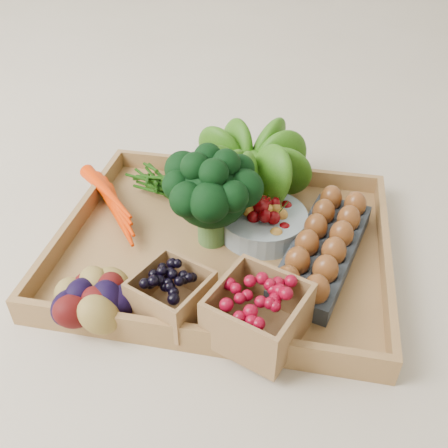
% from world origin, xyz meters
% --- Properties ---
extents(ground, '(4.00, 4.00, 0.00)m').
position_xyz_m(ground, '(0.00, 0.00, 0.00)').
color(ground, beige).
rests_on(ground, ground).
extents(tray, '(0.55, 0.45, 0.01)m').
position_xyz_m(tray, '(0.00, 0.00, 0.01)').
color(tray, '#A17643').
rests_on(tray, ground).
extents(carrots, '(0.19, 0.14, 0.05)m').
position_xyz_m(carrots, '(-0.22, 0.05, 0.04)').
color(carrots, '#EC3100').
rests_on(carrots, tray).
extents(lettuce, '(0.16, 0.16, 0.16)m').
position_xyz_m(lettuce, '(0.02, 0.16, 0.09)').
color(lettuce, '#1A4A0B').
rests_on(lettuce, tray).
extents(broccoli, '(0.16, 0.16, 0.13)m').
position_xyz_m(broccoli, '(-0.02, 0.01, 0.08)').
color(broccoli, black).
rests_on(broccoli, tray).
extents(cherry_bowl, '(0.16, 0.16, 0.04)m').
position_xyz_m(cherry_bowl, '(0.06, 0.05, 0.04)').
color(cherry_bowl, '#8C9EA5').
rests_on(cherry_bowl, tray).
extents(egg_carton, '(0.16, 0.30, 0.03)m').
position_xyz_m(egg_carton, '(0.17, -0.01, 0.03)').
color(egg_carton, '#343A42').
rests_on(egg_carton, tray).
extents(potatoes, '(0.13, 0.13, 0.08)m').
position_xyz_m(potatoes, '(-0.16, -0.18, 0.05)').
color(potatoes, '#430A0A').
rests_on(potatoes, tray).
extents(punnet_blackberry, '(0.13, 0.13, 0.07)m').
position_xyz_m(punnet_blackberry, '(-0.05, -0.16, 0.05)').
color(punnet_blackberry, black).
rests_on(punnet_blackberry, tray).
extents(punnet_raspberry, '(0.15, 0.15, 0.08)m').
position_xyz_m(punnet_raspberry, '(0.08, -0.18, 0.06)').
color(punnet_raspberry, maroon).
rests_on(punnet_raspberry, tray).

